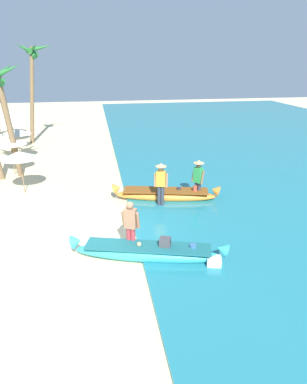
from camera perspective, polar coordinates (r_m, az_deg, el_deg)
name	(u,v)px	position (r m, az deg, el deg)	size (l,w,h in m)	color
ground_plane	(103,241)	(11.29, -8.62, -8.25)	(80.00, 80.00, 0.00)	beige
boat_cyan_foreground	(148,252)	(10.06, -0.92, -10.21)	(4.63, 1.87, 0.75)	#33B2BC
boat_orange_midground	(166,195)	(14.11, 2.10, -0.46)	(4.50, 1.72, 0.79)	orange
person_vendor_hatted	(161,182)	(13.18, 1.27, 1.69)	(0.59, 0.44, 1.86)	#333842
person_tourist_customer	(131,225)	(10.07, -3.93, -5.59)	(0.58, 0.42, 1.73)	#B2383D
person_vendor_assistant	(198,178)	(13.97, 7.60, 2.44)	(0.50, 0.56, 1.79)	#333842
parasol_row_0	(19,155)	(15.61, -21.88, 5.87)	(1.60, 1.60, 1.91)	#8E6B47
parasol_row_1	(10,141)	(18.47, -23.21, 7.94)	(1.60, 1.60, 1.91)	#8E6B47
parasol_row_2	(16,131)	(20.96, -22.30, 9.52)	(1.60, 1.60, 1.91)	#8E6B47
parasol_row_3	(13,124)	(23.66, -22.84, 10.67)	(1.60, 1.60, 1.91)	#8E6B47
parasol_row_4	(12,118)	(26.04, -22.96, 11.52)	(1.60, 1.60, 1.91)	#8E6B47
parasol_row_5	(10,113)	(28.67, -23.28, 12.27)	(1.60, 1.60, 1.91)	#8E6B47
palm_tree_leaning_seaward	(32,65)	(25.12, -19.91, 19.71)	(2.43, 2.54, 6.70)	brown
palm_tree_mid_cluster	(0,87)	(17.83, -24.72, 15.87)	(2.28, 2.84, 5.54)	brown
cooler_box	(214,263)	(9.95, 10.23, -11.74)	(0.40, 0.37, 0.33)	silver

